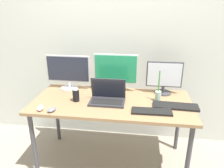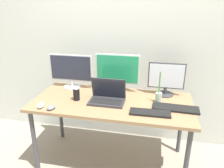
{
  "view_description": "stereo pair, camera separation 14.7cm",
  "coord_description": "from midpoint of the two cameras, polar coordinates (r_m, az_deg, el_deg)",
  "views": [
    {
      "loc": [
        0.27,
        -1.98,
        1.69
      ],
      "look_at": [
        0.0,
        0.0,
        0.92
      ],
      "focal_mm": 35.0,
      "sensor_mm": 36.0,
      "label": 1
    },
    {
      "loc": [
        0.41,
        -1.95,
        1.69
      ],
      "look_at": [
        0.0,
        0.0,
        0.92
      ],
      "focal_mm": 35.0,
      "sensor_mm": 36.0,
      "label": 2
    }
  ],
  "objects": [
    {
      "name": "monitor_center",
      "position": [
        2.36,
        -0.79,
        3.28
      ],
      "size": [
        0.47,
        0.19,
        0.42
      ],
      "color": "silver",
      "rests_on": "work_desk"
    },
    {
      "name": "mouse_by_laptop",
      "position": [
        2.09,
        -17.46,
        -6.46
      ],
      "size": [
        0.09,
        0.11,
        0.03
      ],
      "primitive_type": "ellipsoid",
      "rotation": [
        0.0,
        0.0,
        -0.34
      ],
      "color": "slate",
      "rests_on": "work_desk"
    },
    {
      "name": "wall_back",
      "position": [
        2.61,
        0.14,
        12.46
      ],
      "size": [
        7.0,
        0.08,
        2.6
      ],
      "primitive_type": "cube",
      "color": "silver",
      "rests_on": "ground"
    },
    {
      "name": "work_desk",
      "position": [
        2.24,
        -1.89,
        -5.89
      ],
      "size": [
        1.59,
        0.74,
        0.74
      ],
      "color": "#424247",
      "rests_on": "ground"
    },
    {
      "name": "bamboo_vase",
      "position": [
        2.21,
        10.09,
        -2.82
      ],
      "size": [
        0.06,
        0.06,
        0.32
      ],
      "color": "#B2D1B7",
      "rests_on": "work_desk"
    },
    {
      "name": "laptop_silver",
      "position": [
        2.17,
        -3.12,
        -3.32
      ],
      "size": [
        0.35,
        0.22,
        0.23
      ],
      "color": "#2D2D33",
      "rests_on": "work_desk"
    },
    {
      "name": "ground_plane",
      "position": [
        2.61,
        -1.7,
        -19.22
      ],
      "size": [
        16.0,
        16.0,
        0.0
      ],
      "primitive_type": "plane",
      "color": "gray"
    },
    {
      "name": "keyboard_aux",
      "position": [
        2.0,
        8.27,
        -7.14
      ],
      "size": [
        0.37,
        0.13,
        0.02
      ],
      "primitive_type": "cube",
      "rotation": [
        0.0,
        0.0,
        0.03
      ],
      "color": "black",
      "rests_on": "work_desk"
    },
    {
      "name": "monitor_right",
      "position": [
        2.37,
        11.73,
        1.71
      ],
      "size": [
        0.38,
        0.18,
        0.35
      ],
      "color": "#38383D",
      "rests_on": "work_desk"
    },
    {
      "name": "soda_can_near_keyboard",
      "position": [
        2.22,
        -11.28,
        -2.92
      ],
      "size": [
        0.07,
        0.07,
        0.13
      ],
      "color": "black",
      "rests_on": "work_desk"
    },
    {
      "name": "mouse_by_keyboard",
      "position": [
        2.15,
        -20.1,
        -5.9
      ],
      "size": [
        0.08,
        0.11,
        0.04
      ],
      "primitive_type": "ellipsoid",
      "rotation": [
        0.0,
        0.0,
        0.23
      ],
      "color": "silver",
      "rests_on": "work_desk"
    },
    {
      "name": "keyboard_main",
      "position": [
        2.14,
        14.36,
        -5.65
      ],
      "size": [
        0.43,
        0.16,
        0.02
      ],
      "primitive_type": "cube",
      "rotation": [
        0.0,
        0.0,
        -0.04
      ],
      "color": "black",
      "rests_on": "work_desk"
    },
    {
      "name": "monitor_left",
      "position": [
        2.51,
        -13.03,
        3.29
      ],
      "size": [
        0.49,
        0.19,
        0.39
      ],
      "color": "silver",
      "rests_on": "work_desk"
    }
  ]
}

